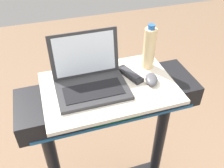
# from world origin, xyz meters

# --- Properties ---
(desk_board) EXTENTS (0.64, 0.43, 0.02)m
(desk_board) POSITION_xyz_m (0.00, 0.70, 1.07)
(desk_board) COLOR beige
(desk_board) RESTS_ON treadmill_base
(laptop) EXTENTS (0.33, 0.27, 0.24)m
(laptop) POSITION_xyz_m (-0.08, 0.73, 1.13)
(laptop) COLOR #2D2D30
(laptop) RESTS_ON desk_board
(computer_mouse) EXTENTS (0.09, 0.11, 0.03)m
(computer_mouse) POSITION_xyz_m (0.21, 0.67, 1.10)
(computer_mouse) COLOR #4C4C51
(computer_mouse) RESTS_ON desk_board
(water_bottle) EXTENTS (0.06, 0.06, 0.24)m
(water_bottle) POSITION_xyz_m (0.25, 0.80, 1.20)
(water_bottle) COLOR beige
(water_bottle) RESTS_ON desk_board
(tv_remote) EXTENTS (0.10, 0.17, 0.02)m
(tv_remote) POSITION_xyz_m (0.13, 0.74, 1.10)
(tv_remote) COLOR #232326
(tv_remote) RESTS_ON desk_board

